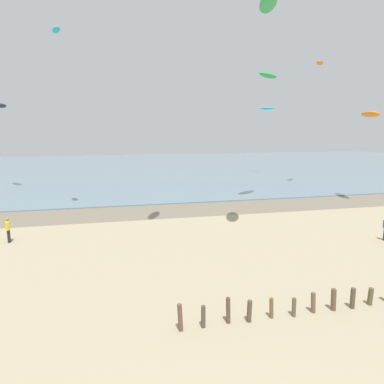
{
  "coord_description": "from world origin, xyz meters",
  "views": [
    {
      "loc": [
        -2.74,
        -4.22,
        7.43
      ],
      "look_at": [
        1.3,
        13.23,
        4.18
      ],
      "focal_mm": 32.23,
      "sensor_mm": 36.0,
      "label": 1
    }
  ],
  "objects_px": {
    "kite_aloft_2": "(268,75)",
    "kite_aloft_6": "(267,108)",
    "kite_aloft_1": "(1,106)",
    "kite_aloft_3": "(56,30)",
    "person_by_waterline": "(8,229)",
    "kite_aloft_7": "(370,114)",
    "kite_aloft_0": "(268,3)",
    "kite_aloft_4": "(320,63)"
  },
  "relations": [
    {
      "from": "kite_aloft_3",
      "to": "kite_aloft_7",
      "type": "xyz_separation_m",
      "value": [
        29.29,
        -1.99,
        -6.6
      ]
    },
    {
      "from": "person_by_waterline",
      "to": "kite_aloft_4",
      "type": "xyz_separation_m",
      "value": [
        32.51,
        15.86,
        14.68
      ]
    },
    {
      "from": "kite_aloft_0",
      "to": "kite_aloft_1",
      "type": "height_order",
      "value": "kite_aloft_0"
    },
    {
      "from": "kite_aloft_1",
      "to": "kite_aloft_7",
      "type": "relative_size",
      "value": 1.02
    },
    {
      "from": "kite_aloft_1",
      "to": "kite_aloft_7",
      "type": "xyz_separation_m",
      "value": [
        38.07,
        -16.78,
        -1.33
      ]
    },
    {
      "from": "kite_aloft_4",
      "to": "kite_aloft_6",
      "type": "xyz_separation_m",
      "value": [
        -0.92,
        12.73,
        -4.78
      ]
    },
    {
      "from": "kite_aloft_0",
      "to": "kite_aloft_2",
      "type": "height_order",
      "value": "kite_aloft_0"
    },
    {
      "from": "kite_aloft_2",
      "to": "kite_aloft_4",
      "type": "height_order",
      "value": "kite_aloft_4"
    },
    {
      "from": "kite_aloft_1",
      "to": "kite_aloft_4",
      "type": "xyz_separation_m",
      "value": [
        38.44,
        -6.78,
        5.32
      ]
    },
    {
      "from": "person_by_waterline",
      "to": "kite_aloft_1",
      "type": "distance_m",
      "value": 25.21
    },
    {
      "from": "kite_aloft_1",
      "to": "kite_aloft_3",
      "type": "xyz_separation_m",
      "value": [
        8.78,
        -14.79,
        5.27
      ]
    },
    {
      "from": "kite_aloft_1",
      "to": "kite_aloft_6",
      "type": "relative_size",
      "value": 1.37
    },
    {
      "from": "person_by_waterline",
      "to": "kite_aloft_7",
      "type": "bearing_deg",
      "value": 10.34
    },
    {
      "from": "person_by_waterline",
      "to": "kite_aloft_4",
      "type": "relative_size",
      "value": 0.71
    },
    {
      "from": "person_by_waterline",
      "to": "kite_aloft_0",
      "type": "height_order",
      "value": "kite_aloft_0"
    },
    {
      "from": "person_by_waterline",
      "to": "kite_aloft_7",
      "type": "height_order",
      "value": "kite_aloft_7"
    },
    {
      "from": "kite_aloft_4",
      "to": "kite_aloft_6",
      "type": "distance_m",
      "value": 13.63
    },
    {
      "from": "kite_aloft_2",
      "to": "kite_aloft_3",
      "type": "relative_size",
      "value": 1.77
    },
    {
      "from": "kite_aloft_3",
      "to": "kite_aloft_4",
      "type": "xyz_separation_m",
      "value": [
        29.66,
        8.01,
        0.05
      ]
    },
    {
      "from": "person_by_waterline",
      "to": "kite_aloft_7",
      "type": "relative_size",
      "value": 0.58
    },
    {
      "from": "kite_aloft_0",
      "to": "kite_aloft_7",
      "type": "bearing_deg",
      "value": -40.63
    },
    {
      "from": "kite_aloft_6",
      "to": "kite_aloft_4",
      "type": "bearing_deg",
      "value": 114.84
    },
    {
      "from": "person_by_waterline",
      "to": "kite_aloft_0",
      "type": "bearing_deg",
      "value": -8.74
    },
    {
      "from": "kite_aloft_2",
      "to": "kite_aloft_7",
      "type": "xyz_separation_m",
      "value": [
        9.86,
        -2.75,
        -3.78
      ]
    },
    {
      "from": "kite_aloft_2",
      "to": "kite_aloft_7",
      "type": "relative_size",
      "value": 1.13
    },
    {
      "from": "kite_aloft_0",
      "to": "kite_aloft_2",
      "type": "bearing_deg",
      "value": -5.36
    },
    {
      "from": "kite_aloft_1",
      "to": "person_by_waterline",
      "type": "bearing_deg",
      "value": 165.24
    },
    {
      "from": "kite_aloft_4",
      "to": "kite_aloft_7",
      "type": "bearing_deg",
      "value": 38.52
    },
    {
      "from": "kite_aloft_2",
      "to": "kite_aloft_0",
      "type": "bearing_deg",
      "value": -155.25
    },
    {
      "from": "kite_aloft_2",
      "to": "kite_aloft_3",
      "type": "distance_m",
      "value": 19.65
    },
    {
      "from": "kite_aloft_2",
      "to": "kite_aloft_3",
      "type": "bearing_deg",
      "value": 142.72
    },
    {
      "from": "kite_aloft_0",
      "to": "kite_aloft_1",
      "type": "bearing_deg",
      "value": 62.48
    },
    {
      "from": "kite_aloft_6",
      "to": "kite_aloft_2",
      "type": "bearing_deg",
      "value": 85.72
    },
    {
      "from": "kite_aloft_3",
      "to": "kite_aloft_4",
      "type": "height_order",
      "value": "kite_aloft_4"
    },
    {
      "from": "kite_aloft_2",
      "to": "kite_aloft_6",
      "type": "distance_m",
      "value": 22.13
    },
    {
      "from": "kite_aloft_1",
      "to": "kite_aloft_2",
      "type": "height_order",
      "value": "kite_aloft_2"
    },
    {
      "from": "kite_aloft_3",
      "to": "kite_aloft_7",
      "type": "height_order",
      "value": "kite_aloft_3"
    },
    {
      "from": "kite_aloft_2",
      "to": "kite_aloft_6",
      "type": "bearing_deg",
      "value": 25.51
    },
    {
      "from": "kite_aloft_1",
      "to": "kite_aloft_6",
      "type": "height_order",
      "value": "kite_aloft_6"
    },
    {
      "from": "kite_aloft_4",
      "to": "kite_aloft_3",
      "type": "bearing_deg",
      "value": -34.23
    },
    {
      "from": "person_by_waterline",
      "to": "kite_aloft_0",
      "type": "distance_m",
      "value": 22.27
    },
    {
      "from": "kite_aloft_3",
      "to": "kite_aloft_1",
      "type": "bearing_deg",
      "value": 17.73
    }
  ]
}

